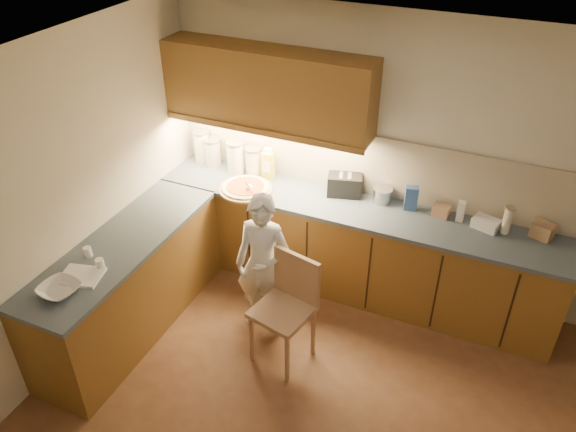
# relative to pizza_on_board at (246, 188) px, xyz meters

# --- Properties ---
(room) EXTENTS (4.54, 4.50, 2.62)m
(room) POSITION_rel_pizza_on_board_xyz_m (1.39, -1.55, 0.73)
(room) COLOR brown
(room) RESTS_ON ground
(l_counter) EXTENTS (3.77, 2.62, 0.92)m
(l_counter) POSITION_rel_pizza_on_board_xyz_m (0.47, -0.30, -0.48)
(l_counter) COLOR brown
(l_counter) RESTS_ON ground
(backsplash) EXTENTS (3.75, 0.02, 0.58)m
(backsplash) POSITION_rel_pizza_on_board_xyz_m (1.02, 0.43, 0.27)
(backsplash) COLOR #B8AA8F
(backsplash) RESTS_ON l_counter
(upper_cabinets) EXTENTS (1.95, 0.36, 0.73)m
(upper_cabinets) POSITION_rel_pizza_on_board_xyz_m (0.12, 0.27, 0.91)
(upper_cabinets) COLOR brown
(upper_cabinets) RESTS_ON ground
(pizza_on_board) EXTENTS (0.50, 0.50, 0.20)m
(pizza_on_board) POSITION_rel_pizza_on_board_xyz_m (0.00, 0.00, 0.00)
(pizza_on_board) COLOR tan
(pizza_on_board) RESTS_ON l_counter
(child) EXTENTS (0.51, 0.36, 1.34)m
(child) POSITION_rel_pizza_on_board_xyz_m (0.51, -0.68, -0.27)
(child) COLOR white
(child) RESTS_ON ground
(wooden_chair) EXTENTS (0.52, 0.52, 0.96)m
(wooden_chair) POSITION_rel_pizza_on_board_xyz_m (0.83, -0.89, -0.39)
(wooden_chair) COLOR tan
(wooden_chair) RESTS_ON ground
(mixing_bowl) EXTENTS (0.31, 0.31, 0.07)m
(mixing_bowl) POSITION_rel_pizza_on_board_xyz_m (-0.56, -1.84, 0.01)
(mixing_bowl) COLOR silver
(mixing_bowl) RESTS_ON l_counter
(canister_a) EXTENTS (0.17, 0.17, 0.34)m
(canister_a) POSITION_rel_pizza_on_board_xyz_m (-0.67, 0.34, 0.15)
(canister_a) COLOR silver
(canister_a) RESTS_ON l_counter
(canister_b) EXTENTS (0.16, 0.16, 0.29)m
(canister_b) POSITION_rel_pizza_on_board_xyz_m (-0.53, 0.32, 0.12)
(canister_b) COLOR silver
(canister_b) RESTS_ON l_counter
(canister_c) EXTENTS (0.18, 0.18, 0.33)m
(canister_c) POSITION_rel_pizza_on_board_xyz_m (-0.25, 0.28, 0.14)
(canister_c) COLOR white
(canister_c) RESTS_ON l_counter
(canister_d) EXTENTS (0.17, 0.17, 0.28)m
(canister_d) POSITION_rel_pizza_on_board_xyz_m (-0.07, 0.32, 0.12)
(canister_d) COLOR white
(canister_d) RESTS_ON l_counter
(oil_jug) EXTENTS (0.11, 0.09, 0.32)m
(oil_jug) POSITION_rel_pizza_on_board_xyz_m (0.09, 0.30, 0.12)
(oil_jug) COLOR gold
(oil_jug) RESTS_ON l_counter
(toaster) EXTENTS (0.35, 0.26, 0.20)m
(toaster) POSITION_rel_pizza_on_board_xyz_m (0.88, 0.30, 0.08)
(toaster) COLOR black
(toaster) RESTS_ON l_counter
(steel_pot) EXTENTS (0.18, 0.18, 0.14)m
(steel_pot) POSITION_rel_pizza_on_board_xyz_m (1.23, 0.33, 0.05)
(steel_pot) COLOR #A5A5AA
(steel_pot) RESTS_ON l_counter
(blue_box) EXTENTS (0.13, 0.10, 0.22)m
(blue_box) POSITION_rel_pizza_on_board_xyz_m (1.49, 0.31, 0.09)
(blue_box) COLOR #3559A0
(blue_box) RESTS_ON l_counter
(card_box_a) EXTENTS (0.16, 0.13, 0.10)m
(card_box_a) POSITION_rel_pizza_on_board_xyz_m (1.77, 0.31, 0.03)
(card_box_a) COLOR #976F51
(card_box_a) RESTS_ON l_counter
(white_bottle) EXTENTS (0.06, 0.06, 0.19)m
(white_bottle) POSITION_rel_pizza_on_board_xyz_m (1.93, 0.30, 0.07)
(white_bottle) COLOR silver
(white_bottle) RESTS_ON l_counter
(flat_pack) EXTENTS (0.25, 0.21, 0.09)m
(flat_pack) POSITION_rel_pizza_on_board_xyz_m (2.15, 0.28, 0.02)
(flat_pack) COLOR silver
(flat_pack) RESTS_ON l_counter
(tall_jar) EXTENTS (0.08, 0.08, 0.25)m
(tall_jar) POSITION_rel_pizza_on_board_xyz_m (2.31, 0.27, 0.10)
(tall_jar) COLOR silver
(tall_jar) RESTS_ON l_counter
(card_box_b) EXTENTS (0.20, 0.18, 0.13)m
(card_box_b) POSITION_rel_pizza_on_board_xyz_m (2.59, 0.32, 0.04)
(card_box_b) COLOR #A68059
(card_box_b) RESTS_ON l_counter
(dough_cloth) EXTENTS (0.36, 0.31, 0.02)m
(dough_cloth) POSITION_rel_pizza_on_board_xyz_m (-0.54, -1.64, -0.01)
(dough_cloth) COLOR white
(dough_cloth) RESTS_ON l_counter
(spice_jar_a) EXTENTS (0.08, 0.08, 0.08)m
(spice_jar_a) POSITION_rel_pizza_on_board_xyz_m (-0.67, -1.41, 0.02)
(spice_jar_a) COLOR white
(spice_jar_a) RESTS_ON l_counter
(spice_jar_b) EXTENTS (0.07, 0.07, 0.09)m
(spice_jar_b) POSITION_rel_pizza_on_board_xyz_m (-0.48, -1.49, 0.02)
(spice_jar_b) COLOR white
(spice_jar_b) RESTS_ON l_counter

